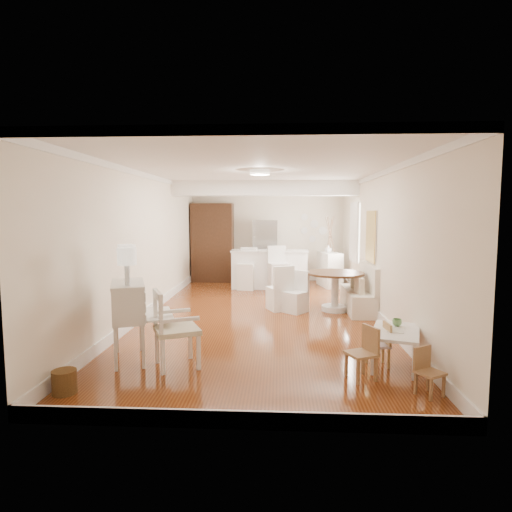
# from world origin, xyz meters

# --- Properties ---
(room) EXTENTS (9.00, 9.04, 2.82)m
(room) POSITION_xyz_m (0.04, 0.32, 1.98)
(room) COLOR brown
(room) RESTS_ON ground
(secretary_bureau) EXTENTS (1.10, 1.11, 1.09)m
(secretary_bureau) POSITION_xyz_m (-1.70, -2.68, 0.54)
(secretary_bureau) COLOR white
(secretary_bureau) RESTS_ON ground
(gustavian_armchair) EXTENTS (0.78, 0.78, 1.03)m
(gustavian_armchair) POSITION_xyz_m (-0.98, -2.88, 0.51)
(gustavian_armchair) COLOR white
(gustavian_armchair) RESTS_ON ground
(wicker_basket) EXTENTS (0.32, 0.32, 0.27)m
(wicker_basket) POSITION_xyz_m (-2.05, -3.80, 0.13)
(wicker_basket) COLOR brown
(wicker_basket) RESTS_ON ground
(kids_table) EXTENTS (0.85, 1.10, 0.48)m
(kids_table) POSITION_xyz_m (1.90, -2.71, 0.24)
(kids_table) COLOR white
(kids_table) RESTS_ON ground
(kids_chair_a) EXTENTS (0.42, 0.42, 0.66)m
(kids_chair_a) POSITION_xyz_m (1.36, -3.20, 0.33)
(kids_chair_a) COLOR #9D7247
(kids_chair_a) RESTS_ON ground
(kids_chair_b) EXTENTS (0.31, 0.31, 0.59)m
(kids_chair_b) POSITION_xyz_m (1.67, -2.72, 0.29)
(kids_chair_b) COLOR tan
(kids_chair_b) RESTS_ON ground
(kids_chair_c) EXTENTS (0.36, 0.36, 0.54)m
(kids_chair_c) POSITION_xyz_m (2.03, -3.64, 0.27)
(kids_chair_c) COLOR #986C45
(kids_chair_c) RESTS_ON ground
(banquette) EXTENTS (0.52, 1.60, 0.98)m
(banquette) POSITION_xyz_m (1.99, 0.50, 0.49)
(banquette) COLOR silver
(banquette) RESTS_ON ground
(dining_table) EXTENTS (1.30, 1.30, 0.81)m
(dining_table) POSITION_xyz_m (1.52, 0.48, 0.40)
(dining_table) COLOR #4C2D18
(dining_table) RESTS_ON ground
(slip_chair_near) EXTENTS (0.57, 0.58, 0.84)m
(slip_chair_near) POSITION_xyz_m (0.69, 0.31, 0.42)
(slip_chair_near) COLOR white
(slip_chair_near) RESTS_ON ground
(slip_chair_far) EXTENTS (0.60, 0.61, 0.94)m
(slip_chair_far) POSITION_xyz_m (0.37, 0.52, 0.47)
(slip_chair_far) COLOR white
(slip_chair_far) RESTS_ON ground
(breakfast_counter) EXTENTS (2.05, 0.65, 1.03)m
(breakfast_counter) POSITION_xyz_m (0.10, 3.10, 0.52)
(breakfast_counter) COLOR white
(breakfast_counter) RESTS_ON ground
(bar_stool_left) EXTENTS (0.52, 0.52, 1.11)m
(bar_stool_left) POSITION_xyz_m (-0.49, 2.88, 0.55)
(bar_stool_left) COLOR white
(bar_stool_left) RESTS_ON ground
(bar_stool_right) EXTENTS (0.58, 0.58, 1.18)m
(bar_stool_right) POSITION_xyz_m (0.34, 2.57, 0.59)
(bar_stool_right) COLOR silver
(bar_stool_right) RESTS_ON ground
(pantry_cabinet) EXTENTS (1.20, 0.60, 2.30)m
(pantry_cabinet) POSITION_xyz_m (-1.60, 4.18, 1.15)
(pantry_cabinet) COLOR #381E11
(pantry_cabinet) RESTS_ON ground
(fridge) EXTENTS (0.75, 0.65, 1.80)m
(fridge) POSITION_xyz_m (0.30, 4.15, 0.90)
(fridge) COLOR silver
(fridge) RESTS_ON ground
(sideboard) EXTENTS (0.64, 1.06, 0.94)m
(sideboard) POSITION_xyz_m (1.75, 3.45, 0.47)
(sideboard) COLOR white
(sideboard) RESTS_ON ground
(pencil_cup) EXTENTS (0.14, 0.14, 0.10)m
(pencil_cup) POSITION_xyz_m (1.97, -2.50, 0.53)
(pencil_cup) COLOR #65A15E
(pencil_cup) RESTS_ON kids_table
(branch_vase) EXTENTS (0.20, 0.20, 0.19)m
(branch_vase) POSITION_xyz_m (1.71, 3.49, 1.04)
(branch_vase) COLOR white
(branch_vase) RESTS_ON sideboard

